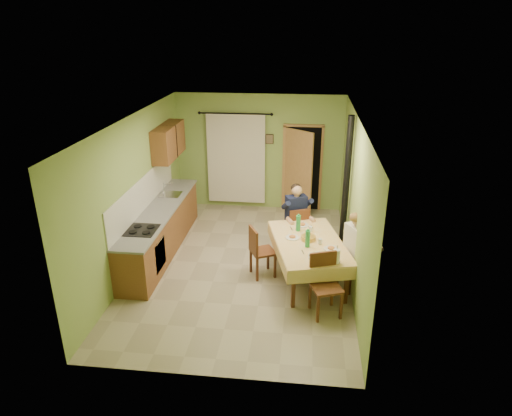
# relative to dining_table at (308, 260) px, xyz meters

# --- Properties ---
(floor) EXTENTS (4.00, 6.00, 0.01)m
(floor) POSITION_rel_dining_table_xyz_m (-1.24, 0.38, -0.38)
(floor) COLOR tan
(floor) RESTS_ON ground
(room_shell) EXTENTS (4.04, 6.04, 2.82)m
(room_shell) POSITION_rel_dining_table_xyz_m (-1.24, 0.38, 1.44)
(room_shell) COLOR #8FB05A
(room_shell) RESTS_ON ground
(kitchen_run) EXTENTS (0.64, 3.64, 1.56)m
(kitchen_run) POSITION_rel_dining_table_xyz_m (-2.95, 0.78, 0.10)
(kitchen_run) COLOR brown
(kitchen_run) RESTS_ON ground
(upper_cabinets) EXTENTS (0.35, 1.40, 0.70)m
(upper_cabinets) POSITION_rel_dining_table_xyz_m (-3.06, 2.08, 1.57)
(upper_cabinets) COLOR brown
(upper_cabinets) RESTS_ON room_shell
(curtain) EXTENTS (1.70, 0.07, 2.22)m
(curtain) POSITION_rel_dining_table_xyz_m (-1.79, 3.28, 0.88)
(curtain) COLOR black
(curtain) RESTS_ON ground
(doorway) EXTENTS (0.96, 0.56, 2.15)m
(doorway) POSITION_rel_dining_table_xyz_m (-0.23, 3.23, 0.67)
(doorway) COLOR black
(doorway) RESTS_ON ground
(dining_table) EXTENTS (1.59, 2.16, 0.76)m
(dining_table) POSITION_rel_dining_table_xyz_m (0.00, 0.00, 0.00)
(dining_table) COLOR #EEC57B
(dining_table) RESTS_ON ground
(tableware) EXTENTS (0.92, 1.55, 0.33)m
(tableware) POSITION_rel_dining_table_xyz_m (0.05, -0.10, 0.45)
(tableware) COLOR white
(tableware) RESTS_ON dining_table
(chair_far) EXTENTS (0.54, 0.54, 0.97)m
(chair_far) POSITION_rel_dining_table_xyz_m (-0.25, 1.07, -0.09)
(chair_far) COLOR #5B2F18
(chair_far) RESTS_ON ground
(chair_near) EXTENTS (0.56, 0.56, 1.00)m
(chair_near) POSITION_rel_dining_table_xyz_m (0.28, -1.02, -0.09)
(chair_near) COLOR #5B2F18
(chair_near) RESTS_ON ground
(chair_right) EXTENTS (0.61, 0.61, 1.02)m
(chair_right) POSITION_rel_dining_table_xyz_m (0.81, -0.17, -0.09)
(chair_right) COLOR #5B2F18
(chair_right) RESTS_ON ground
(chair_left) EXTENTS (0.54, 0.54, 0.96)m
(chair_left) POSITION_rel_dining_table_xyz_m (-0.83, 0.05, -0.09)
(chair_left) COLOR #5B2F18
(chair_left) RESTS_ON ground
(man_far) EXTENTS (0.65, 0.60, 1.39)m
(man_far) POSITION_rel_dining_table_xyz_m (-0.25, 1.08, 0.50)
(man_far) COLOR #141938
(man_far) RESTS_ON chair_far
(man_right) EXTENTS (0.62, 0.65, 1.39)m
(man_right) POSITION_rel_dining_table_xyz_m (0.80, -0.18, 0.50)
(man_right) COLOR silver
(man_right) RESTS_ON chair_right
(stove_flue) EXTENTS (0.24, 0.24, 2.80)m
(stove_flue) POSITION_rel_dining_table_xyz_m (0.66, 0.98, 0.65)
(stove_flue) COLOR black
(stove_flue) RESTS_ON ground
(picture_back) EXTENTS (0.19, 0.03, 0.23)m
(picture_back) POSITION_rel_dining_table_xyz_m (-0.99, 3.35, 1.37)
(picture_back) COLOR black
(picture_back) RESTS_ON room_shell
(picture_right) EXTENTS (0.03, 0.31, 0.21)m
(picture_right) POSITION_rel_dining_table_xyz_m (0.73, 1.58, 1.47)
(picture_right) COLOR brown
(picture_right) RESTS_ON room_shell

